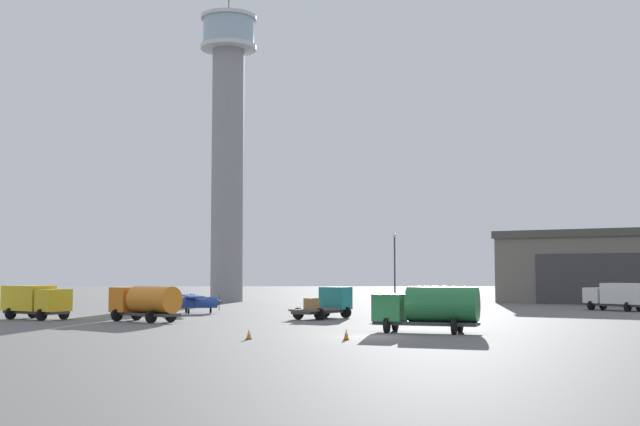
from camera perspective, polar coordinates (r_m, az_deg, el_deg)
name	(u,v)px	position (r m, az deg, el deg)	size (l,w,h in m)	color
ground_plane	(369,337)	(50.92, 3.41, -8.62)	(400.00, 400.00, 0.00)	#60605E
control_tower	(228,136)	(116.04, -6.46, 5.38)	(7.88, 7.88, 44.44)	gray
hangar	(606,267)	(118.60, 19.37, -3.57)	(32.70, 31.53, 9.55)	#6B665B
airplane_blue	(188,301)	(80.75, -9.18, -6.10)	(6.85, 8.76, 2.59)	#2847A8
truck_fuel_tanker_orange	(146,301)	(67.81, -12.10, -6.05)	(6.49, 5.90, 2.87)	#38383D
truck_box_yellow	(35,300)	(73.90, -19.27, -5.77)	(6.48, 5.45, 2.85)	#38383D
truck_flatbed_teal	(328,303)	(71.56, 0.59, -6.32)	(5.61, 6.56, 2.70)	#38383D
truck_box_white	(618,295)	(91.08, 20.10, -5.43)	(5.58, 7.01, 2.89)	#38383D
truck_fuel_tanker_green	(428,307)	(54.58, 7.58, -6.53)	(7.22, 4.67, 3.04)	#38383D
light_post_north	(395,263)	(94.62, 5.24, -3.52)	(0.44, 0.44, 8.48)	#38383D
traffic_cone_near_left	(346,334)	(48.40, 1.85, -8.48)	(0.36, 0.36, 0.65)	black
traffic_cone_mid_apron	(249,334)	(49.02, -4.99, -8.44)	(0.36, 0.36, 0.59)	black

